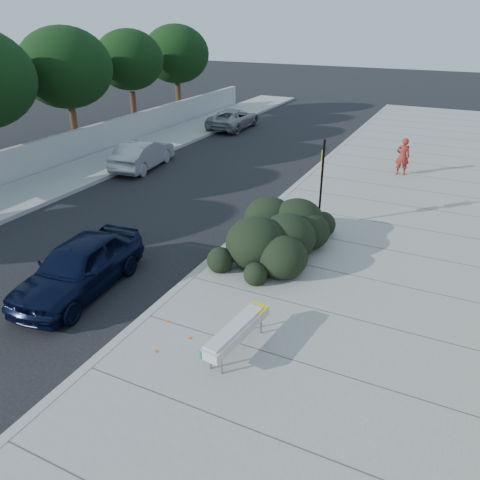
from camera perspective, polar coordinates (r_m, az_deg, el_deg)
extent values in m
plane|color=black|center=(12.88, -6.03, -5.04)|extent=(120.00, 120.00, 0.00)
cube|color=gray|center=(15.71, 21.96, -0.63)|extent=(11.20, 50.00, 0.15)
cube|color=gray|center=(22.08, -20.59, 7.02)|extent=(3.00, 50.00, 0.15)
cube|color=#9E9E99|center=(16.82, 2.86, 3.07)|extent=(0.22, 50.00, 0.17)
cube|color=#9E9E99|center=(21.05, -17.70, 6.60)|extent=(0.22, 50.00, 0.17)
cube|color=#9E9E99|center=(23.13, -23.85, 9.03)|extent=(0.30, 40.00, 1.50)
cylinder|color=#332114|center=(26.58, -19.50, 12.70)|extent=(0.36, 0.36, 2.40)
ellipsoid|color=black|center=(26.14, -20.50, 19.08)|extent=(4.60, 4.60, 3.91)
cylinder|color=#332114|center=(30.24, -12.79, 14.94)|extent=(0.36, 0.36, 2.40)
ellipsoid|color=black|center=(29.86, -13.38, 20.59)|extent=(4.00, 4.00, 3.40)
cylinder|color=#332114|center=(34.25, -7.50, 16.55)|extent=(0.36, 0.36, 2.40)
ellipsoid|color=black|center=(33.91, -7.81, 21.55)|extent=(4.40, 4.40, 3.74)
cylinder|color=gray|center=(9.64, -3.63, -14.48)|extent=(0.05, 0.05, 0.39)
cylinder|color=gray|center=(9.52, -2.26, -15.06)|extent=(0.05, 0.05, 0.39)
cylinder|color=gray|center=(10.65, 1.30, -9.97)|extent=(0.05, 0.05, 0.39)
cylinder|color=gray|center=(10.54, 2.58, -10.42)|extent=(0.05, 0.05, 0.39)
cylinder|color=gray|center=(10.03, -1.03, -11.38)|extent=(0.21, 1.54, 0.03)
cylinder|color=gray|center=(9.91, 0.30, -11.89)|extent=(0.21, 1.54, 0.03)
cube|color=#B2B2B2|center=(9.89, -0.37, -11.01)|extent=(0.63, 2.06, 0.21)
cube|color=yellow|center=(10.38, 2.05, -8.27)|extent=(0.46, 0.45, 0.02)
cube|color=teal|center=(9.39, -4.51, -13.43)|extent=(0.08, 0.24, 0.19)
cylinder|color=black|center=(12.66, 3.58, -2.60)|extent=(0.05, 0.05, 0.82)
cylinder|color=black|center=(13.11, 4.34, -1.58)|extent=(0.05, 0.05, 0.82)
cylinder|color=black|center=(12.70, 4.03, -0.44)|extent=(0.09, 0.53, 0.05)
cube|color=black|center=(15.42, 9.89, 6.69)|extent=(0.08, 0.08, 2.95)
cube|color=yellow|center=(15.17, 9.91, 9.74)|extent=(0.11, 0.33, 0.48)
cube|color=yellow|center=(15.32, 9.76, 7.83)|extent=(0.10, 0.31, 0.36)
ellipsoid|color=black|center=(13.83, 4.54, 1.71)|extent=(3.58, 4.72, 1.59)
imported|color=black|center=(12.78, -19.03, -3.07)|extent=(2.04, 4.28, 1.41)
imported|color=#9E9DA2|center=(22.77, -11.78, 10.20)|extent=(1.93, 4.16, 1.32)
imported|color=gray|center=(30.64, -0.82, 14.57)|extent=(2.16, 4.49, 1.24)
imported|color=maroon|center=(21.98, 19.22, 9.60)|extent=(0.67, 0.52, 1.64)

